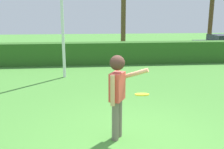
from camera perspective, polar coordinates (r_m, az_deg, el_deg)
ground_plane at (r=5.58m, az=4.37°, el=-14.23°), size 60.00×60.00×0.00m
person at (r=5.25m, az=1.26°, el=-2.95°), size 0.84×0.51×1.77m
frisbee at (r=4.86m, az=6.62°, el=-4.38°), size 0.27×0.27×0.06m
hedge_row at (r=13.67m, az=-2.08°, el=4.74°), size 19.57×0.90×1.13m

